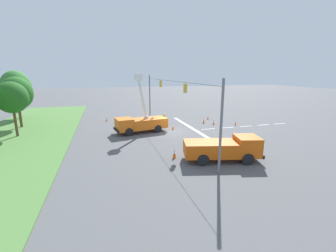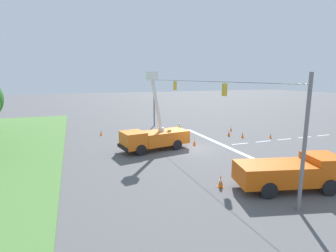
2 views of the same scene
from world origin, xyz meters
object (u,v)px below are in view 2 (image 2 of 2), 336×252
(traffic_cone_mid_left, at_px, (229,133))
(traffic_cone_lane_edge_b, at_px, (243,135))
(traffic_cone_foreground_left, at_px, (221,181))
(traffic_cone_near_bucket, at_px, (101,133))
(traffic_cone_foreground_right, at_px, (195,142))
(traffic_cone_mid_right, at_px, (270,135))
(utility_truck_support_near, at_px, (292,172))
(traffic_cone_lane_edge_a, at_px, (231,128))
(utility_truck_bucket_lift, at_px, (154,136))
(road_worker, at_px, (179,130))

(traffic_cone_mid_left, distance_m, traffic_cone_lane_edge_b, 1.64)
(traffic_cone_foreground_left, distance_m, traffic_cone_lane_edge_b, 15.10)
(traffic_cone_near_bucket, distance_m, traffic_cone_lane_edge_b, 16.92)
(traffic_cone_foreground_right, height_order, traffic_cone_mid_right, traffic_cone_foreground_right)
(utility_truck_support_near, xyz_separation_m, traffic_cone_foreground_left, (1.78, 3.97, -0.75))
(utility_truck_support_near, distance_m, traffic_cone_lane_edge_a, 18.34)
(utility_truck_support_near, relative_size, traffic_cone_lane_edge_b, 9.98)
(utility_truck_bucket_lift, xyz_separation_m, traffic_cone_lane_edge_a, (5.30, -12.21, -1.01))
(utility_truck_bucket_lift, xyz_separation_m, utility_truck_support_near, (-11.71, -5.38, -0.17))
(utility_truck_bucket_lift, height_order, road_worker, utility_truck_bucket_lift)
(traffic_cone_mid_right, bearing_deg, traffic_cone_near_bucket, 66.05)
(traffic_cone_lane_edge_a, relative_size, traffic_cone_lane_edge_b, 0.92)
(traffic_cone_foreground_right, distance_m, traffic_cone_lane_edge_a, 9.15)
(utility_truck_bucket_lift, height_order, traffic_cone_lane_edge_a, utility_truck_bucket_lift)
(traffic_cone_foreground_right, distance_m, traffic_cone_near_bucket, 11.85)
(traffic_cone_mid_right, height_order, traffic_cone_near_bucket, traffic_cone_near_bucket)
(road_worker, distance_m, traffic_cone_mid_left, 6.18)
(utility_truck_support_near, bearing_deg, traffic_cone_foreground_left, 65.81)
(traffic_cone_foreground_left, xyz_separation_m, traffic_cone_mid_right, (10.17, -12.84, -0.13))
(road_worker, height_order, traffic_cone_foreground_left, road_worker)
(utility_truck_support_near, bearing_deg, traffic_cone_foreground_right, 4.12)
(traffic_cone_mid_right, xyz_separation_m, traffic_cone_lane_edge_a, (5.05, 2.03, 0.03))
(traffic_cone_foreground_right, bearing_deg, traffic_cone_mid_left, -67.03)
(traffic_cone_near_bucket, bearing_deg, traffic_cone_lane_edge_a, -100.79)
(utility_truck_support_near, xyz_separation_m, traffic_cone_mid_left, (14.48, -4.87, -0.76))
(traffic_cone_foreground_right, xyz_separation_m, traffic_cone_lane_edge_a, (4.95, -7.70, -0.04))
(utility_truck_support_near, relative_size, traffic_cone_mid_right, 11.69)
(utility_truck_support_near, height_order, traffic_cone_mid_left, utility_truck_support_near)
(road_worker, bearing_deg, traffic_cone_near_bucket, 60.63)
(traffic_cone_lane_edge_b, bearing_deg, traffic_cone_mid_right, -112.96)
(road_worker, xyz_separation_m, traffic_cone_lane_edge_b, (-2.23, -7.11, -0.66))
(traffic_cone_mid_right, xyz_separation_m, traffic_cone_lane_edge_b, (1.25, 2.96, 0.06))
(traffic_cone_foreground_left, bearing_deg, utility_truck_bucket_lift, 8.10)
(traffic_cone_mid_right, height_order, traffic_cone_lane_edge_b, traffic_cone_lane_edge_b)
(traffic_cone_foreground_right, distance_m, traffic_cone_lane_edge_b, 6.87)
(utility_truck_bucket_lift, height_order, traffic_cone_mid_left, utility_truck_bucket_lift)
(utility_truck_bucket_lift, bearing_deg, traffic_cone_near_bucket, 26.29)
(utility_truck_support_near, relative_size, traffic_cone_foreground_right, 9.84)
(utility_truck_support_near, height_order, road_worker, utility_truck_support_near)
(traffic_cone_near_bucket, bearing_deg, traffic_cone_mid_left, -111.37)
(traffic_cone_mid_left, relative_size, traffic_cone_mid_right, 1.31)
(traffic_cone_lane_edge_a, distance_m, traffic_cone_lane_edge_b, 3.91)
(utility_truck_bucket_lift, height_order, traffic_cone_near_bucket, utility_truck_bucket_lift)
(road_worker, distance_m, traffic_cone_foreground_right, 3.46)
(road_worker, bearing_deg, traffic_cone_foreground_right, -174.36)
(traffic_cone_foreground_right, bearing_deg, traffic_cone_foreground_left, 163.19)
(traffic_cone_mid_right, xyz_separation_m, traffic_cone_near_bucket, (8.17, 18.40, 0.03))
(utility_truck_bucket_lift, xyz_separation_m, traffic_cone_foreground_right, (0.34, -4.51, -0.98))
(traffic_cone_lane_edge_b, bearing_deg, traffic_cone_near_bucket, 65.86)
(traffic_cone_foreground_right, distance_m, traffic_cone_mid_left, 6.23)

